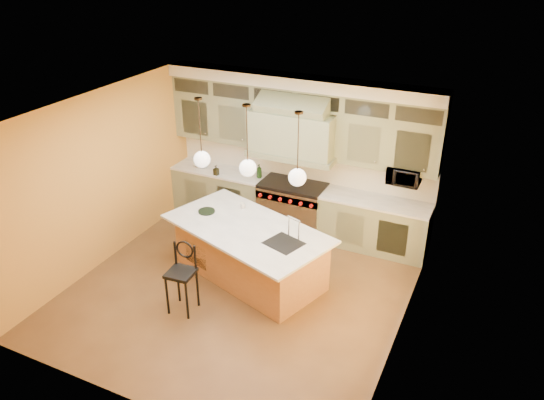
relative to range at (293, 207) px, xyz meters
The scene contains 18 objects.
floor 2.20m from the range, 90.00° to the right, with size 5.00×5.00×0.00m, color brown.
ceiling 3.23m from the range, 90.00° to the right, with size 5.00×5.00×0.00m, color white.
wall_back 1.03m from the range, 90.00° to the left, with size 5.00×5.00×0.00m, color gold.
wall_front 4.74m from the range, 90.00° to the right, with size 5.00×5.00×0.00m, color gold.
wall_left 3.43m from the range, 139.39° to the right, with size 5.00×5.00×0.00m, color gold.
wall_right 3.43m from the range, 40.61° to the right, with size 5.00×5.00×0.00m, color gold.
back_cabinetry 0.95m from the range, 90.00° to the left, with size 5.00×0.77×2.90m.
range is the anchor object (origin of this frame).
kitchen_island 1.70m from the range, 90.91° to the right, with size 2.95×2.16×1.35m.
counter_stool 2.93m from the range, 100.24° to the right, with size 0.41×0.41×1.10m.
microwave 2.18m from the range, ahead, with size 0.54×0.37×0.30m, color black.
oil_bottle_a 0.91m from the range, behind, with size 0.10×0.10×0.27m, color #173314.
oil_bottle_b 1.61m from the range, behind, with size 0.09×0.09×0.19m, color black.
fruit_bowl 2.03m from the range, behind, with size 0.30×0.30×0.07m, color silver.
cup 1.34m from the range, 109.36° to the right, with size 0.10×0.10×0.09m, color white.
pendant_left 2.39m from the range, 116.15° to the right, with size 0.26×0.26×1.11m.
pendant_center 2.24m from the range, 91.06° to the right, with size 0.26×0.26×1.11m.
pendant_right 2.37m from the range, 65.59° to the right, with size 0.26×0.26×1.11m.
Camera 1 is at (3.39, -5.97, 5.03)m, focal length 35.00 mm.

